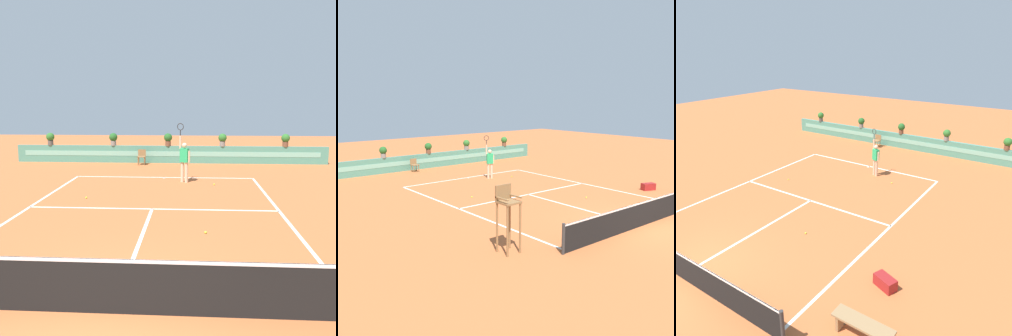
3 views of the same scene
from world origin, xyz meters
The scene contains 14 objects.
ground_plane centered at (0.00, 6.00, 0.00)m, with size 60.00×60.00×0.00m, color #BC6033.
court_lines centered at (0.00, 6.72, 0.00)m, with size 8.32×11.94×0.01m.
net centered at (0.00, 0.00, 0.51)m, with size 8.92×0.10×1.00m.
back_wall_barrier centered at (0.00, 16.39, 0.50)m, with size 18.00×0.21×1.00m.
ball_kid_chair centered at (-1.54, 15.66, 0.48)m, with size 0.44×0.44×0.85m.
tennis_player centered at (0.96, 10.83, 1.05)m, with size 0.58×0.35×2.58m.
tennis_ball_near_baseline centered at (1.67, 4.08, 0.03)m, with size 0.07×0.07×0.07m, color #CCE033.
tennis_ball_mid_court centered at (-2.54, 7.67, 0.03)m, with size 0.07×0.07×0.07m, color #CCE033.
tennis_ball_by_sideline centered at (2.24, 10.30, 0.03)m, with size 0.07×0.07×0.07m, color #CCE033.
potted_plant_right centered at (3.03, 16.39, 1.41)m, with size 0.48×0.48×0.72m.
potted_plant_centre centered at (-0.10, 16.39, 1.41)m, with size 0.48×0.48×0.72m.
potted_plant_left centered at (-3.29, 16.39, 1.41)m, with size 0.48×0.48×0.72m.
potted_plant_far_left centered at (-7.04, 16.39, 1.41)m, with size 0.48×0.48×0.72m.
potted_plant_far_right centered at (6.58, 16.39, 1.41)m, with size 0.48×0.48×0.72m.
Camera 1 is at (1.28, -5.80, 3.42)m, focal length 41.27 mm.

